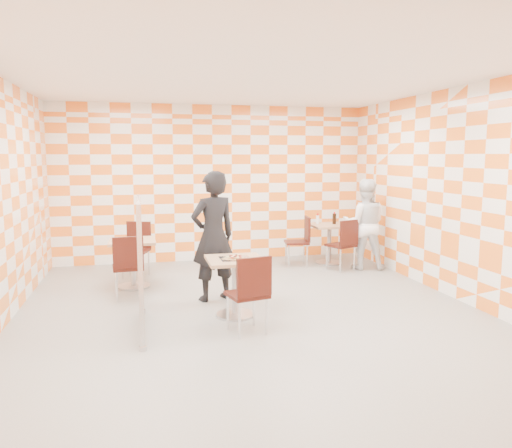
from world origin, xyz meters
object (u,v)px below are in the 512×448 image
at_px(second_table, 329,237).
at_px(sport_bottle, 318,219).
at_px(partition, 141,264).
at_px(main_table, 235,277).
at_px(chair_empty_near, 128,262).
at_px(empty_table, 133,255).
at_px(chair_second_side, 302,237).
at_px(chair_main_front, 250,289).
at_px(chair_empty_far, 137,244).
at_px(soda_bottle, 334,219).
at_px(man_white, 364,224).
at_px(chair_second_front, 345,241).
at_px(man_dark, 213,236).

xyz_separation_m(second_table, sport_bottle, (-0.19, 0.14, 0.33)).
bearing_deg(partition, main_table, 13.30).
relative_size(main_table, chair_empty_near, 0.81).
height_order(empty_table, chair_second_side, chair_second_side).
height_order(chair_main_front, chair_second_side, same).
distance_m(chair_empty_far, partition, 2.77).
distance_m(chair_empty_near, soda_bottle, 4.14).
relative_size(partition, man_white, 0.95).
xyz_separation_m(partition, man_white, (3.94, 2.43, 0.02)).
distance_m(chair_second_side, man_white, 1.16).
bearing_deg(chair_second_front, chair_main_front, -130.09).
xyz_separation_m(main_table, man_white, (2.78, 2.15, 0.30)).
height_order(man_white, sport_bottle, man_white).
bearing_deg(partition, second_table, 40.43).
bearing_deg(main_table, chair_empty_near, 141.83).
relative_size(chair_second_front, chair_empty_near, 1.00).
distance_m(chair_empty_near, sport_bottle, 3.92).
bearing_deg(man_white, chair_main_front, 64.84).
relative_size(second_table, sport_bottle, 3.75).
bearing_deg(partition, chair_second_side, 44.65).
bearing_deg(partition, empty_table, 93.58).
bearing_deg(main_table, chair_main_front, -86.62).
distance_m(empty_table, sport_bottle, 3.61).
xyz_separation_m(main_table, soda_bottle, (2.43, 2.74, 0.34)).
bearing_deg(chair_empty_far, soda_bottle, 3.92).
distance_m(chair_main_front, chair_empty_far, 3.44).
xyz_separation_m(chair_empty_near, man_white, (4.12, 1.10, 0.27)).
relative_size(chair_empty_near, man_dark, 0.50).
relative_size(empty_table, chair_second_side, 0.81).
relative_size(empty_table, man_dark, 0.41).
bearing_deg(sport_bottle, second_table, -37.62).
height_order(partition, soda_bottle, partition).
height_order(main_table, chair_empty_far, chair_empty_far).
xyz_separation_m(empty_table, sport_bottle, (3.42, 1.10, 0.33)).
relative_size(main_table, chair_empty_far, 0.81).
bearing_deg(empty_table, main_table, -53.37).
distance_m(second_table, chair_second_side, 0.60).
distance_m(main_table, sport_bottle, 3.56).
relative_size(chair_second_front, sport_bottle, 4.62).
relative_size(chair_main_front, man_white, 0.57).
distance_m(second_table, chair_second_front, 0.66).
bearing_deg(partition, chair_main_front, -19.92).
height_order(main_table, second_table, same).
bearing_deg(man_dark, partition, 27.40).
bearing_deg(empty_table, sport_bottle, 17.87).
relative_size(chair_second_front, man_white, 0.57).
bearing_deg(sport_bottle, chair_main_front, -120.48).
bearing_deg(chair_empty_near, chair_second_side, 26.45).
bearing_deg(man_dark, soda_bottle, -162.45).
relative_size(chair_empty_far, soda_bottle, 4.02).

